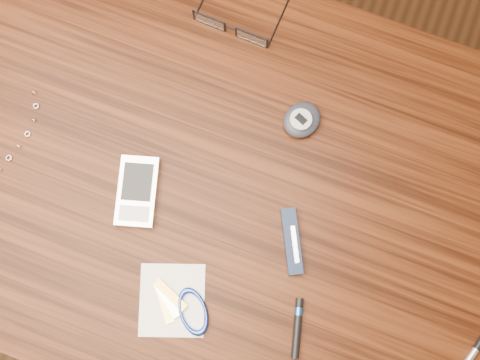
% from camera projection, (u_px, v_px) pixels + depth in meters
% --- Properties ---
extents(ground, '(3.80, 3.80, 0.00)m').
position_uv_depth(ground, '(231.00, 234.00, 1.66)').
color(ground, '#472814').
rests_on(ground, ground).
extents(desk, '(1.00, 0.70, 0.75)m').
position_uv_depth(desk, '(225.00, 195.00, 1.02)').
color(desk, '#371708').
rests_on(desk, ground).
extents(eyeglasses, '(0.14, 0.14, 0.03)m').
position_uv_depth(eyeglasses, '(232.00, 25.00, 0.96)').
color(eyeglasses, black).
rests_on(eyeglasses, desk).
extents(pda_phone, '(0.09, 0.12, 0.02)m').
position_uv_depth(pda_phone, '(137.00, 191.00, 0.91)').
color(pda_phone, silver).
rests_on(pda_phone, desk).
extents(pedometer, '(0.07, 0.08, 0.03)m').
position_uv_depth(pedometer, '(302.00, 120.00, 0.93)').
color(pedometer, '#21222B').
rests_on(pedometer, desk).
extents(notepad_keys, '(0.14, 0.13, 0.01)m').
position_uv_depth(notepad_keys, '(183.00, 306.00, 0.88)').
color(notepad_keys, white).
rests_on(notepad_keys, desk).
extents(pocket_knife, '(0.06, 0.10, 0.01)m').
position_uv_depth(pocket_knife, '(292.00, 241.00, 0.90)').
color(pocket_knife, '#0C1B36').
rests_on(pocket_knife, desk).
extents(black_blue_pen, '(0.03, 0.09, 0.01)m').
position_uv_depth(black_blue_pen, '(297.00, 326.00, 0.88)').
color(black_blue_pen, black).
rests_on(black_blue_pen, desk).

